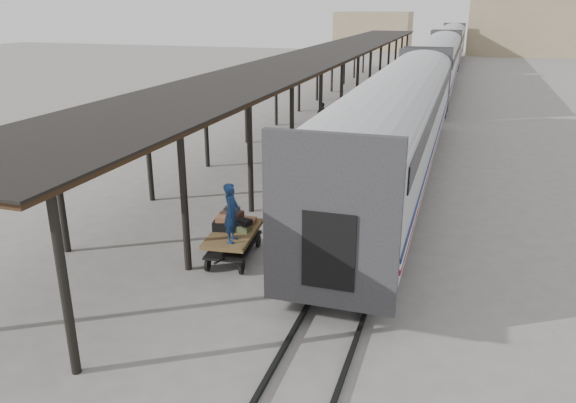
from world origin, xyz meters
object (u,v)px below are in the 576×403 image
(luggage_tug, at_px, (346,112))
(pedestrian, at_px, (323,115))
(porter, at_px, (232,213))
(baggage_cart, at_px, (234,238))

(luggage_tug, xyz_separation_m, pedestrian, (-0.92, -2.40, 0.14))
(luggage_tug, relative_size, porter, 1.07)
(pedestrian, bearing_deg, baggage_cart, 118.24)
(baggage_cart, bearing_deg, pedestrian, 89.93)
(porter, bearing_deg, baggage_cart, 14.40)
(baggage_cart, height_order, porter, porter)
(porter, bearing_deg, luggage_tug, -2.96)
(porter, distance_m, pedestrian, 19.73)
(luggage_tug, bearing_deg, pedestrian, -135.27)
(baggage_cart, xyz_separation_m, luggage_tug, (-1.16, 21.32, -0.01))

